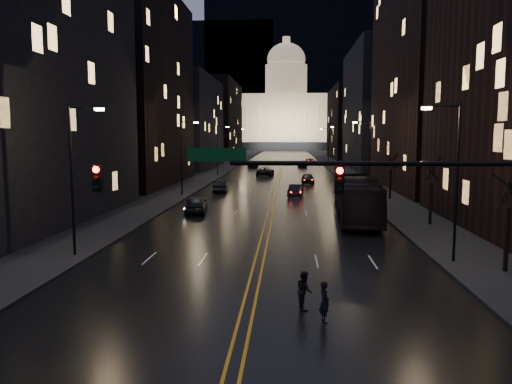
% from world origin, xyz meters
% --- Properties ---
extents(ground, '(900.00, 900.00, 0.00)m').
position_xyz_m(ground, '(0.00, 0.00, 0.00)').
color(ground, black).
rests_on(ground, ground).
extents(road, '(20.00, 320.00, 0.02)m').
position_xyz_m(road, '(0.00, 130.00, 0.01)').
color(road, black).
rests_on(road, ground).
extents(sidewalk_left, '(8.00, 320.00, 0.16)m').
position_xyz_m(sidewalk_left, '(-14.00, 130.00, 0.08)').
color(sidewalk_left, black).
rests_on(sidewalk_left, ground).
extents(sidewalk_right, '(8.00, 320.00, 0.16)m').
position_xyz_m(sidewalk_right, '(14.00, 130.00, 0.08)').
color(sidewalk_right, black).
rests_on(sidewalk_right, ground).
extents(center_line, '(0.62, 320.00, 0.01)m').
position_xyz_m(center_line, '(0.00, 130.00, 0.03)').
color(center_line, orange).
rests_on(center_line, road).
extents(building_left_near, '(12.00, 28.00, 22.00)m').
position_xyz_m(building_left_near, '(-21.00, 22.00, 11.00)').
color(building_left_near, black).
rests_on(building_left_near, ground).
extents(building_left_mid, '(12.00, 30.00, 28.00)m').
position_xyz_m(building_left_mid, '(-21.00, 54.00, 14.00)').
color(building_left_mid, black).
rests_on(building_left_mid, ground).
extents(building_left_far, '(12.00, 34.00, 20.00)m').
position_xyz_m(building_left_far, '(-21.00, 92.00, 10.00)').
color(building_left_far, black).
rests_on(building_left_far, ground).
extents(building_left_dist, '(12.00, 40.00, 24.00)m').
position_xyz_m(building_left_dist, '(-21.00, 140.00, 12.00)').
color(building_left_dist, black).
rests_on(building_left_dist, ground).
extents(building_right_tall, '(12.00, 30.00, 38.00)m').
position_xyz_m(building_right_tall, '(21.00, 50.00, 19.00)').
color(building_right_tall, black).
rests_on(building_right_tall, ground).
extents(building_right_mid, '(12.00, 34.00, 26.00)m').
position_xyz_m(building_right_mid, '(21.00, 92.00, 13.00)').
color(building_right_mid, black).
rests_on(building_right_mid, ground).
extents(building_right_dist, '(12.00, 40.00, 22.00)m').
position_xyz_m(building_right_dist, '(21.00, 140.00, 11.00)').
color(building_right_dist, black).
rests_on(building_right_dist, ground).
extents(mountain_ridge, '(520.00, 60.00, 130.00)m').
position_xyz_m(mountain_ridge, '(40.00, 380.00, 65.00)').
color(mountain_ridge, black).
rests_on(mountain_ridge, ground).
extents(capitol, '(90.00, 50.00, 58.50)m').
position_xyz_m(capitol, '(0.00, 250.00, 17.15)').
color(capitol, black).
rests_on(capitol, ground).
extents(traffic_signal, '(17.29, 0.45, 7.00)m').
position_xyz_m(traffic_signal, '(5.91, -0.00, 5.10)').
color(traffic_signal, black).
rests_on(traffic_signal, ground).
extents(streetlamp_right_near, '(2.13, 0.25, 9.00)m').
position_xyz_m(streetlamp_right_near, '(10.81, 10.00, 5.08)').
color(streetlamp_right_near, black).
rests_on(streetlamp_right_near, ground).
extents(streetlamp_left_near, '(2.13, 0.25, 9.00)m').
position_xyz_m(streetlamp_left_near, '(-10.81, 10.00, 5.08)').
color(streetlamp_left_near, black).
rests_on(streetlamp_left_near, ground).
extents(streetlamp_right_mid, '(2.13, 0.25, 9.00)m').
position_xyz_m(streetlamp_right_mid, '(10.81, 40.00, 5.08)').
color(streetlamp_right_mid, black).
rests_on(streetlamp_right_mid, ground).
extents(streetlamp_left_mid, '(2.13, 0.25, 9.00)m').
position_xyz_m(streetlamp_left_mid, '(-10.81, 40.00, 5.08)').
color(streetlamp_left_mid, black).
rests_on(streetlamp_left_mid, ground).
extents(streetlamp_right_far, '(2.13, 0.25, 9.00)m').
position_xyz_m(streetlamp_right_far, '(10.81, 70.00, 5.08)').
color(streetlamp_right_far, black).
rests_on(streetlamp_right_far, ground).
extents(streetlamp_left_far, '(2.13, 0.25, 9.00)m').
position_xyz_m(streetlamp_left_far, '(-10.81, 70.00, 5.08)').
color(streetlamp_left_far, black).
rests_on(streetlamp_left_far, ground).
extents(streetlamp_right_dist, '(2.13, 0.25, 9.00)m').
position_xyz_m(streetlamp_right_dist, '(10.81, 100.00, 5.08)').
color(streetlamp_right_dist, black).
rests_on(streetlamp_right_dist, ground).
extents(streetlamp_left_dist, '(2.13, 0.25, 9.00)m').
position_xyz_m(streetlamp_left_dist, '(-10.81, 100.00, 5.08)').
color(streetlamp_left_dist, black).
rests_on(streetlamp_left_dist, ground).
extents(tree_right_near, '(2.40, 2.40, 6.65)m').
position_xyz_m(tree_right_near, '(13.00, 8.00, 4.53)').
color(tree_right_near, black).
rests_on(tree_right_near, ground).
extents(tree_right_mid, '(2.40, 2.40, 6.65)m').
position_xyz_m(tree_right_mid, '(13.00, 22.00, 4.53)').
color(tree_right_mid, black).
rests_on(tree_right_mid, ground).
extents(tree_right_far, '(2.40, 2.40, 6.65)m').
position_xyz_m(tree_right_far, '(13.00, 38.00, 4.53)').
color(tree_right_far, black).
rests_on(tree_right_far, ground).
extents(bus, '(3.86, 13.67, 3.77)m').
position_xyz_m(bus, '(7.47, 24.22, 1.88)').
color(bus, black).
rests_on(bus, ground).
extents(oncoming_car_a, '(2.44, 4.99, 1.64)m').
position_xyz_m(oncoming_car_a, '(-6.97, 27.44, 0.82)').
color(oncoming_car_a, black).
rests_on(oncoming_car_a, ground).
extents(oncoming_car_b, '(1.98, 4.87, 1.57)m').
position_xyz_m(oncoming_car_b, '(-7.01, 44.64, 0.78)').
color(oncoming_car_b, black).
rests_on(oncoming_car_b, ground).
extents(oncoming_car_c, '(3.19, 5.96, 1.59)m').
position_xyz_m(oncoming_car_c, '(-2.50, 70.81, 0.80)').
color(oncoming_car_c, black).
rests_on(oncoming_car_c, ground).
extents(oncoming_car_d, '(2.32, 5.15, 1.47)m').
position_xyz_m(oncoming_car_d, '(-6.35, 93.56, 0.73)').
color(oncoming_car_d, black).
rests_on(oncoming_car_d, ground).
extents(receding_car_a, '(2.04, 4.51, 1.44)m').
position_xyz_m(receding_car_a, '(2.50, 40.75, 0.72)').
color(receding_car_a, black).
rests_on(receding_car_a, ground).
extents(receding_car_b, '(1.89, 4.65, 1.58)m').
position_xyz_m(receding_car_b, '(4.53, 56.60, 0.79)').
color(receding_car_b, black).
rests_on(receding_car_b, ground).
extents(receding_car_c, '(2.14, 5.10, 1.47)m').
position_xyz_m(receding_car_c, '(4.74, 95.49, 0.74)').
color(receding_car_c, black).
rests_on(receding_car_c, ground).
extents(receding_car_d, '(2.29, 4.96, 1.38)m').
position_xyz_m(receding_car_d, '(7.25, 112.37, 0.69)').
color(receding_car_d, black).
rests_on(receding_car_d, ground).
extents(pedestrian_a, '(0.55, 0.68, 1.63)m').
position_xyz_m(pedestrian_a, '(3.07, 0.53, 0.81)').
color(pedestrian_a, black).
rests_on(pedestrian_a, ground).
extents(pedestrian_b, '(0.57, 0.85, 1.62)m').
position_xyz_m(pedestrian_b, '(2.35, 1.98, 0.81)').
color(pedestrian_b, black).
rests_on(pedestrian_b, ground).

